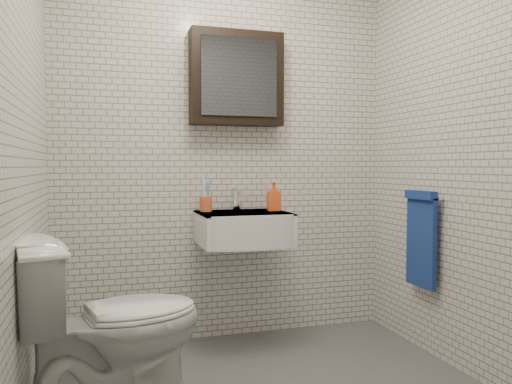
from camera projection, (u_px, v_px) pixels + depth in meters
The scene contains 8 objects.
room_shell at pixel (277, 95), 2.32m from camera, with size 2.22×2.02×2.51m.
washbasin at pixel (245, 228), 3.07m from camera, with size 0.55×0.50×0.20m.
faucet at pixel (237, 200), 3.25m from camera, with size 0.06×0.20×0.15m.
mirror_cabinet at pixel (237, 79), 3.21m from camera, with size 0.60×0.15×0.60m.
towel_rail at pixel (421, 235), 3.00m from camera, with size 0.09×0.30×0.58m.
toothbrush_cup at pixel (206, 203), 3.15m from camera, with size 0.09×0.09×0.21m.
soap_bottle at pixel (274, 196), 3.20m from camera, with size 0.08×0.08×0.18m, color orange.
toilet at pixel (112, 324), 2.27m from camera, with size 0.47×0.82×0.84m, color white.
Camera 1 is at (-0.77, -2.21, 1.14)m, focal length 35.00 mm.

